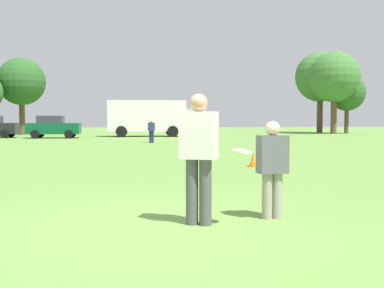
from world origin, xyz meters
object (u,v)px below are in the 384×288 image
at_px(frisbee, 242,151).
at_px(bystander_sideline_watcher, 151,130).
at_px(traffic_cone, 253,159).
at_px(player_thrower, 199,151).
at_px(parked_car_mid_right, 53,127).
at_px(box_truck, 154,117).
at_px(player_defender, 272,164).

bearing_deg(frisbee, bystander_sideline_watcher, 91.09).
bearing_deg(traffic_cone, player_thrower, -109.94).
distance_m(frisbee, traffic_cone, 8.35).
bearing_deg(parked_car_mid_right, box_truck, 17.17).
height_order(traffic_cone, bystander_sideline_watcher, bystander_sideline_watcher).
bearing_deg(player_thrower, box_truck, 88.79).
bearing_deg(player_defender, parked_car_mid_right, 105.31).
relative_size(traffic_cone, parked_car_mid_right, 0.11).
height_order(traffic_cone, box_truck, box_truck).
bearing_deg(player_defender, box_truck, 90.69).
bearing_deg(box_truck, parked_car_mid_right, -162.83).
xyz_separation_m(player_defender, parked_car_mid_right, (-8.72, 31.85, 0.11)).
bearing_deg(frisbee, player_defender, 41.21).
distance_m(player_thrower, frisbee, 0.61).
bearing_deg(bystander_sideline_watcher, parked_car_mid_right, 130.72).
relative_size(player_defender, frisbee, 5.32).
bearing_deg(player_thrower, parked_car_mid_right, 103.26).
distance_m(player_thrower, parked_car_mid_right, 32.99).
height_order(frisbee, traffic_cone, frisbee).
height_order(player_defender, parked_car_mid_right, parked_car_mid_right).
bearing_deg(player_thrower, player_defender, 13.08).
xyz_separation_m(player_thrower, box_truck, (0.73, 34.68, 0.71)).
relative_size(player_defender, box_truck, 0.17).
bearing_deg(player_thrower, bystander_sideline_watcher, 89.72).
xyz_separation_m(player_thrower, traffic_cone, (2.81, 7.75, -0.81)).
bearing_deg(parked_car_mid_right, frisbee, -75.89).
distance_m(player_defender, parked_car_mid_right, 33.02).
height_order(parked_car_mid_right, box_truck, box_truck).
distance_m(traffic_cone, box_truck, 27.04).
relative_size(player_thrower, traffic_cone, 3.83).
bearing_deg(parked_car_mid_right, bystander_sideline_watcher, -49.28).
bearing_deg(frisbee, box_truck, 89.72).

